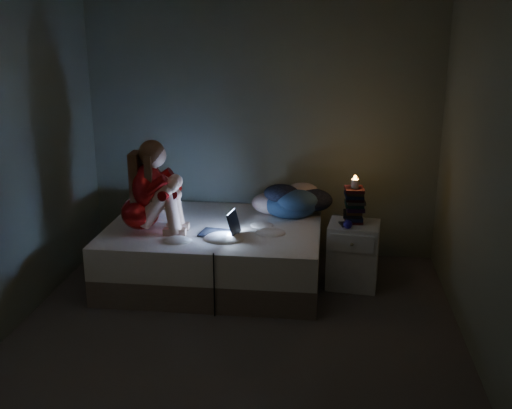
% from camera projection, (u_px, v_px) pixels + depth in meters
% --- Properties ---
extents(floor, '(3.60, 3.80, 0.02)m').
position_uv_depth(floor, '(235.00, 338.00, 4.85)').
color(floor, '#473E3C').
rests_on(floor, ground).
extents(wall_back, '(3.60, 0.02, 2.60)m').
position_uv_depth(wall_back, '(262.00, 132.00, 6.28)').
color(wall_back, '#5C6456').
rests_on(wall_back, ground).
extents(wall_front, '(3.60, 0.02, 2.60)m').
position_uv_depth(wall_front, '(165.00, 287.00, 2.65)').
color(wall_front, '#5C6456').
rests_on(wall_front, ground).
extents(wall_right, '(0.02, 3.80, 2.60)m').
position_uv_depth(wall_right, '(489.00, 186.00, 4.26)').
color(wall_right, '#5C6456').
rests_on(wall_right, ground).
extents(bed, '(1.99, 1.49, 0.55)m').
position_uv_depth(bed, '(215.00, 252.00, 5.85)').
color(bed, silver).
rests_on(bed, ground).
extents(pillow, '(0.42, 0.30, 0.12)m').
position_uv_depth(pillow, '(154.00, 211.00, 6.01)').
color(pillow, white).
rests_on(pillow, bed).
extents(woman, '(0.55, 0.37, 0.86)m').
position_uv_depth(woman, '(139.00, 186.00, 5.49)').
color(woman, maroon).
rests_on(woman, bed).
extents(laptop, '(0.37, 0.29, 0.24)m').
position_uv_depth(laptop, '(218.00, 222.00, 5.50)').
color(laptop, black).
rests_on(laptop, bed).
extents(clothes_pile, '(0.65, 0.56, 0.34)m').
position_uv_depth(clothes_pile, '(290.00, 199.00, 6.02)').
color(clothes_pile, navy).
rests_on(clothes_pile, bed).
extents(nightstand, '(0.50, 0.46, 0.61)m').
position_uv_depth(nightstand, '(353.00, 255.00, 5.71)').
color(nightstand, silver).
rests_on(nightstand, ground).
extents(book_stack, '(0.19, 0.25, 0.34)m').
position_uv_depth(book_stack, '(354.00, 205.00, 5.63)').
color(book_stack, black).
rests_on(book_stack, nightstand).
extents(candle, '(0.07, 0.07, 0.08)m').
position_uv_depth(candle, '(355.00, 183.00, 5.57)').
color(candle, beige).
rests_on(candle, book_stack).
extents(phone, '(0.12, 0.16, 0.01)m').
position_uv_depth(phone, '(345.00, 225.00, 5.58)').
color(phone, black).
rests_on(phone, nightstand).
extents(blue_orb, '(0.08, 0.08, 0.08)m').
position_uv_depth(blue_orb, '(350.00, 225.00, 5.47)').
color(blue_orb, navy).
rests_on(blue_orb, nightstand).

